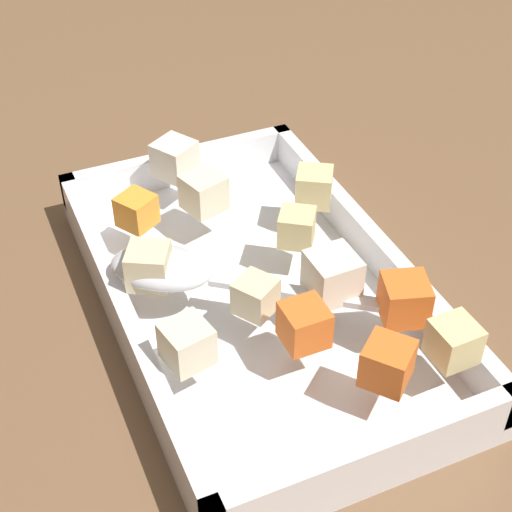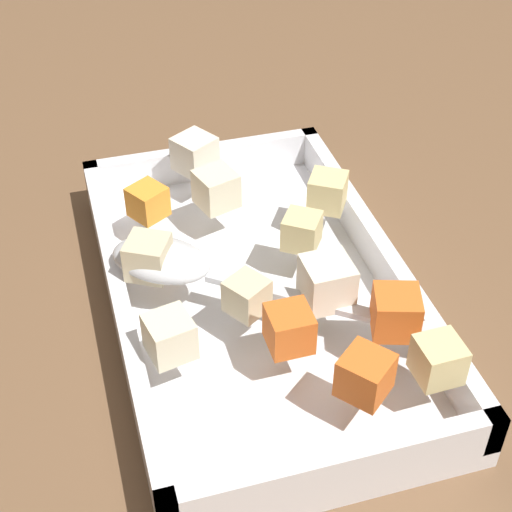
% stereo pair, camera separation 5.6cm
% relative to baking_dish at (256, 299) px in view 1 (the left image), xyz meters
% --- Properties ---
extents(ground_plane, '(4.00, 4.00, 0.00)m').
position_rel_baking_dish_xyz_m(ground_plane, '(-0.02, -0.01, -0.01)').
color(ground_plane, brown).
extents(baking_dish, '(0.35, 0.21, 0.05)m').
position_rel_baking_dish_xyz_m(baking_dish, '(0.00, 0.00, 0.00)').
color(baking_dish, silver).
rests_on(baking_dish, ground_plane).
extents(carrot_chunk_front_center, '(0.03, 0.03, 0.03)m').
position_rel_baking_dish_xyz_m(carrot_chunk_front_center, '(0.08, -0.00, 0.05)').
color(carrot_chunk_front_center, orange).
rests_on(carrot_chunk_front_center, baking_dish).
extents(carrot_chunk_corner_ne, '(0.04, 0.04, 0.03)m').
position_rel_baking_dish_xyz_m(carrot_chunk_corner_ne, '(0.09, 0.07, 0.05)').
color(carrot_chunk_corner_ne, orange).
rests_on(carrot_chunk_corner_ne, baking_dish).
extents(carrot_chunk_under_handle, '(0.04, 0.04, 0.03)m').
position_rel_baking_dish_xyz_m(carrot_chunk_under_handle, '(0.13, 0.03, 0.05)').
color(carrot_chunk_under_handle, orange).
rests_on(carrot_chunk_under_handle, baking_dish).
extents(carrot_chunk_near_right, '(0.03, 0.03, 0.03)m').
position_rel_baking_dish_xyz_m(carrot_chunk_near_right, '(-0.08, -0.06, 0.04)').
color(carrot_chunk_near_right, orange).
rests_on(carrot_chunk_near_right, baking_dish).
extents(potato_chunk_corner_se, '(0.04, 0.04, 0.03)m').
position_rel_baking_dish_xyz_m(potato_chunk_corner_se, '(-0.08, -0.01, 0.05)').
color(potato_chunk_corner_se, beige).
rests_on(potato_chunk_corner_se, baking_dish).
extents(potato_chunk_corner_nw, '(0.03, 0.03, 0.03)m').
position_rel_baking_dish_xyz_m(potato_chunk_corner_nw, '(0.13, 0.08, 0.05)').
color(potato_chunk_corner_nw, '#E0CC89').
rests_on(potato_chunk_corner_nw, baking_dish).
extents(potato_chunk_heap_side, '(0.04, 0.04, 0.03)m').
position_rel_baking_dish_xyz_m(potato_chunk_heap_side, '(-0.02, -0.08, 0.05)').
color(potato_chunk_heap_side, beige).
rests_on(potato_chunk_heap_side, baking_dish).
extents(potato_chunk_mid_left, '(0.04, 0.04, 0.03)m').
position_rel_baking_dish_xyz_m(potato_chunk_mid_left, '(-0.01, 0.04, 0.04)').
color(potato_chunk_mid_left, '#E0CC89').
rests_on(potato_chunk_mid_left, baking_dish).
extents(potato_chunk_far_left, '(0.04, 0.04, 0.03)m').
position_rel_baking_dish_xyz_m(potato_chunk_far_left, '(-0.06, 0.08, 0.05)').
color(potato_chunk_far_left, '#E0CC89').
rests_on(potato_chunk_far_left, baking_dish).
extents(potato_chunk_heap_top, '(0.03, 0.03, 0.03)m').
position_rel_baking_dish_xyz_m(potato_chunk_heap_top, '(0.07, -0.08, 0.05)').
color(potato_chunk_heap_top, beige).
rests_on(potato_chunk_heap_top, baking_dish).
extents(potato_chunk_center, '(0.03, 0.03, 0.02)m').
position_rel_baking_dish_xyz_m(potato_chunk_center, '(0.04, -0.02, 0.04)').
color(potato_chunk_center, beige).
rests_on(potato_chunk_center, baking_dish).
extents(parsnip_chunk_mid_right, '(0.04, 0.04, 0.03)m').
position_rel_baking_dish_xyz_m(parsnip_chunk_mid_right, '(-0.14, -0.01, 0.05)').
color(parsnip_chunk_mid_right, silver).
rests_on(parsnip_chunk_mid_right, baking_dish).
extents(parsnip_chunk_back_center, '(0.03, 0.03, 0.03)m').
position_rel_baking_dish_xyz_m(parsnip_chunk_back_center, '(0.05, 0.04, 0.05)').
color(parsnip_chunk_back_center, silver).
rests_on(parsnip_chunk_back_center, baking_dish).
extents(serving_spoon, '(0.17, 0.21, 0.02)m').
position_rel_baking_dish_xyz_m(serving_spoon, '(-0.01, -0.06, 0.04)').
color(serving_spoon, silver).
rests_on(serving_spoon, baking_dish).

